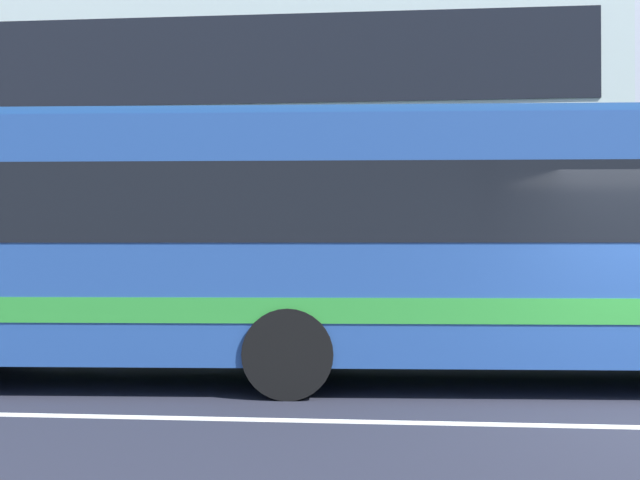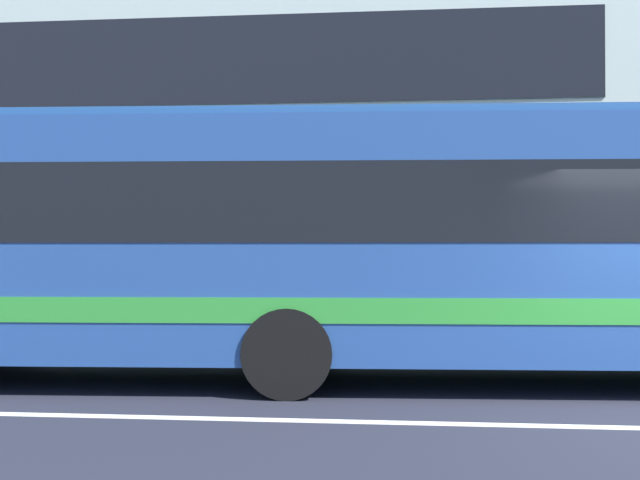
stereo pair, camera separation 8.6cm
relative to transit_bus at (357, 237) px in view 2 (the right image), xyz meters
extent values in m
cube|color=#234C24|center=(0.82, 3.58, -1.38)|extent=(21.55, 1.10, 0.84)
cube|color=silver|center=(-3.54, 12.68, 3.57)|extent=(19.25, 8.17, 10.72)
cube|color=black|center=(-3.54, 8.58, 4.42)|extent=(17.71, 0.04, 2.14)
cube|color=#24498E|center=(0.00, 0.00, -0.05)|extent=(12.37, 3.21, 2.79)
cube|color=black|center=(0.00, 0.00, 0.36)|extent=(11.63, 3.20, 0.89)
cube|color=green|center=(0.00, 0.00, -0.82)|extent=(12.12, 3.23, 0.28)
cube|color=#255087|center=(0.00, 0.00, 1.40)|extent=(11.86, 2.78, 0.12)
cylinder|color=black|center=(-0.83, 1.15, -1.30)|extent=(1.01, 0.33, 1.00)
cylinder|color=black|center=(-0.71, -1.23, -1.30)|extent=(1.01, 0.33, 1.00)
cylinder|color=black|center=(-5.18, 0.92, -1.30)|extent=(1.01, 0.33, 1.00)
camera|label=1|loc=(0.38, -9.55, -0.14)|focal=42.83mm
camera|label=2|loc=(0.47, -9.54, -0.14)|focal=42.83mm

